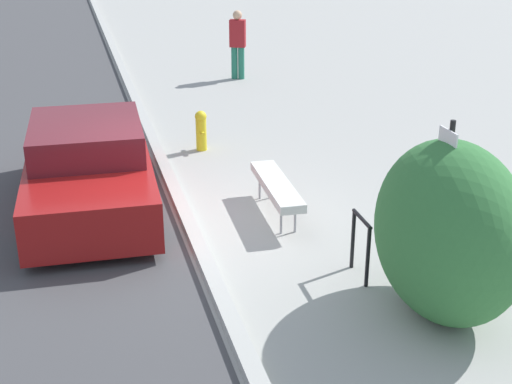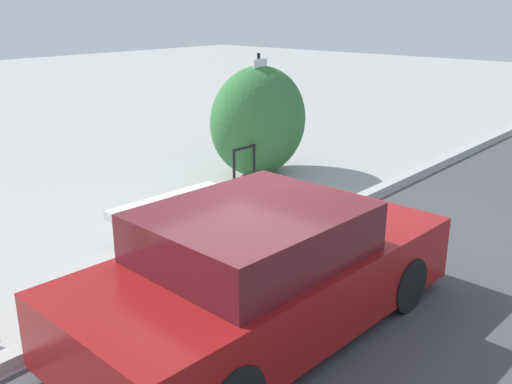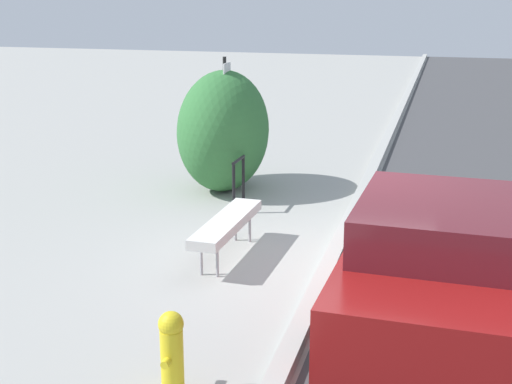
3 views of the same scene
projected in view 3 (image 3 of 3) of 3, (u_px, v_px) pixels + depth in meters
The scene contains 8 objects.
ground_plane at pixel (332, 265), 9.06m from camera, with size 60.00×60.00×0.00m, color #9E9E99.
curb at pixel (332, 260), 9.04m from camera, with size 60.00×0.20×0.13m.
bench at pixel (227, 224), 9.19m from camera, with size 1.87×0.44×0.53m.
bike_rack at pixel (239, 178), 11.24m from camera, with size 0.55×0.06×0.83m.
sign_post at pixel (226, 112), 12.02m from camera, with size 0.36×0.08×2.30m.
fire_hydrant at pixel (172, 350), 6.08m from camera, with size 0.36×0.22×0.77m.
shrub_hedge at pixel (224, 131), 12.20m from camera, with size 2.13×1.51×2.07m.
parked_car_near at pixel (439, 261), 7.50m from camera, with size 4.24×1.99×1.33m.
Camera 3 is at (-8.42, -1.27, 3.38)m, focal length 50.00 mm.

